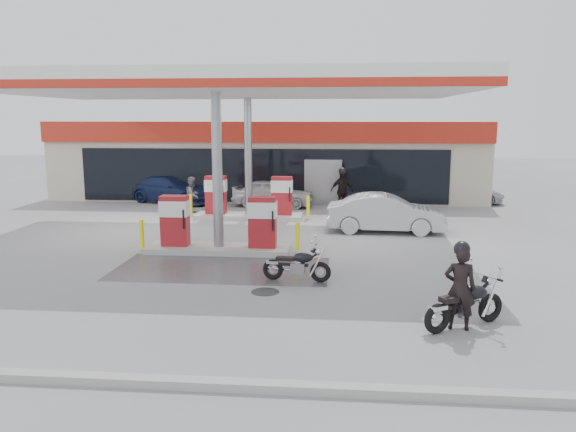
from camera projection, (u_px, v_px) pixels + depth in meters
The scene contains 17 objects.
ground at pixel (204, 268), 15.86m from camera, with size 90.00×90.00×0.00m, color gray.
wet_patch at pixel (222, 269), 15.81m from camera, with size 6.00×3.00×0.00m, color #4C4C4F.
drain_cover at pixel (265, 292), 13.72m from camera, with size 0.70×0.70×0.01m, color #38383A.
kerb at pixel (101, 380), 8.98m from camera, with size 28.00×0.25×0.15m, color gray.
store_building at pixel (271, 157), 31.13m from camera, with size 22.00×8.22×4.00m.
canopy at pixel (234, 87), 19.84m from camera, with size 16.00×10.02×5.51m.
pump_island_near at pixel (219, 230), 17.69m from camera, with size 5.14×1.30×1.78m.
pump_island_far at pixel (249, 202), 23.58m from camera, with size 5.14×1.30×1.78m.
main_motorcycle at pixel (466, 305), 11.34m from camera, with size 1.81×1.22×1.05m.
biker_main at pixel (460, 288), 11.18m from camera, with size 0.62×0.41×1.71m, color black.
parked_motorcycle at pixel (298, 266), 14.56m from camera, with size 1.81×0.69×0.93m.
sedan_white at pixel (273, 193), 26.67m from camera, with size 1.55×3.85×1.31m, color silver.
attendant at pixel (193, 195), 24.78m from camera, with size 0.79×0.62×1.63m, color #5D5D62.
hatchback_silver at pixel (386, 213), 20.74m from camera, with size 1.50×4.30×1.42m, color #B0B3B9.
parked_car_left at pixel (172, 189), 27.91m from camera, with size 1.87×4.61×1.34m, color #141F45.
parked_car_right at pixel (465, 193), 27.84m from camera, with size 1.72×3.73×1.04m, color #B4B7BD.
biker_walking at pixel (342, 191), 25.35m from camera, with size 1.09×0.45×1.86m, color black.
Camera 1 is at (3.75, -15.08, 4.22)m, focal length 35.00 mm.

